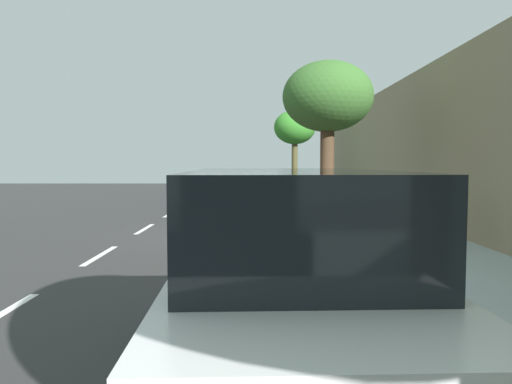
% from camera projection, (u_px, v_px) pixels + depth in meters
% --- Properties ---
extents(ground, '(66.82, 66.82, 0.00)m').
position_uv_depth(ground, '(235.00, 235.00, 13.44)').
color(ground, '#303030').
extents(sidewalk, '(3.86, 41.76, 0.15)m').
position_uv_depth(sidewalk, '(369.00, 232.00, 13.44)').
color(sidewalk, '#98A6A6').
rests_on(sidewalk, ground).
extents(curb_edge, '(0.16, 41.76, 0.15)m').
position_uv_depth(curb_edge, '(299.00, 232.00, 13.44)').
color(curb_edge, gray).
rests_on(curb_edge, ground).
extents(lane_stripe_centre, '(0.14, 40.00, 0.01)m').
position_uv_depth(lane_stripe_centre, '(125.00, 240.00, 12.55)').
color(lane_stripe_centre, white).
rests_on(lane_stripe_centre, ground).
extents(lane_stripe_bike_edge, '(0.12, 41.76, 0.01)m').
position_uv_depth(lane_stripe_bike_edge, '(247.00, 235.00, 13.44)').
color(lane_stripe_bike_edge, white).
rests_on(lane_stripe_bike_edge, ground).
extents(building_facade, '(0.50, 41.76, 5.03)m').
position_uv_depth(building_facade, '(448.00, 146.00, 13.30)').
color(building_facade, '#857A5C').
rests_on(building_facade, ground).
extents(parked_suv_white_second, '(2.10, 4.77, 1.99)m').
position_uv_depth(parked_suv_white_second, '(288.00, 279.00, 4.20)').
color(parked_suv_white_second, white).
rests_on(parked_suv_white_second, ground).
extents(parked_sedan_red_mid, '(1.96, 4.46, 1.52)m').
position_uv_depth(parked_sedan_red_mid, '(257.00, 212.00, 12.41)').
color(parked_sedan_red_mid, maroon).
rests_on(parked_sedan_red_mid, ground).
extents(parked_sedan_tan_far, '(1.87, 4.41, 1.52)m').
position_uv_depth(parked_sedan_tan_far, '(260.00, 190.00, 22.27)').
color(parked_sedan_tan_far, tan).
rests_on(parked_sedan_tan_far, ground).
extents(parked_sedan_dark_blue_farthest, '(2.03, 4.50, 1.52)m').
position_uv_depth(parked_sedan_dark_blue_farthest, '(260.00, 184.00, 29.17)').
color(parked_sedan_dark_blue_farthest, navy).
rests_on(parked_sedan_dark_blue_farthest, ground).
extents(bicycle_at_curb, '(1.40, 1.16, 0.80)m').
position_uv_depth(bicycle_at_curb, '(277.00, 209.00, 16.91)').
color(bicycle_at_curb, black).
rests_on(bicycle_at_curb, ground).
extents(cyclist_with_backpack, '(0.54, 0.55, 1.78)m').
position_uv_depth(cyclist_with_backpack, '(284.00, 190.00, 16.43)').
color(cyclist_with_backpack, '#C6B284').
rests_on(cyclist_with_backpack, ground).
extents(street_tree_mid_block, '(2.68, 2.68, 4.90)m').
position_uv_depth(street_tree_mid_block, '(327.00, 99.00, 13.95)').
color(street_tree_mid_block, '#4B3624').
rests_on(street_tree_mid_block, sidewalk).
extents(street_tree_far_end, '(2.28, 2.28, 4.77)m').
position_uv_depth(street_tree_far_end, '(294.00, 129.00, 25.79)').
color(street_tree_far_end, brown).
rests_on(street_tree_far_end, sidewalk).
extents(pedestrian_on_phone, '(0.51, 0.41, 1.61)m').
position_uv_depth(pedestrian_on_phone, '(422.00, 206.00, 10.96)').
color(pedestrian_on_phone, black).
rests_on(pedestrian_on_phone, sidewalk).
extents(fire_hydrant, '(0.22, 0.22, 0.84)m').
position_uv_depth(fire_hydrant, '(318.00, 218.00, 12.53)').
color(fire_hydrant, red).
rests_on(fire_hydrant, sidewalk).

